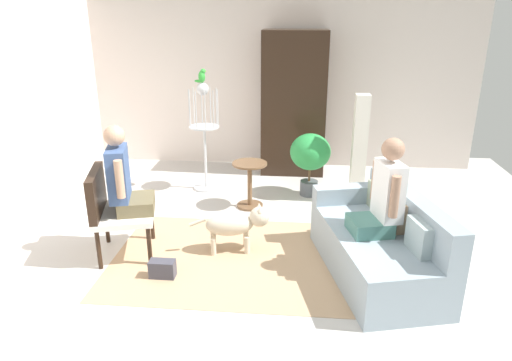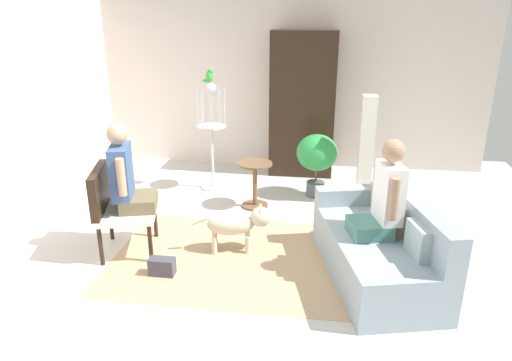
# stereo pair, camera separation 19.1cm
# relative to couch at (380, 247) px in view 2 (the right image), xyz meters

# --- Properties ---
(ground_plane) EXTENTS (7.48, 7.48, 0.00)m
(ground_plane) POSITION_rel_couch_xyz_m (-1.24, 0.19, -0.30)
(ground_plane) COLOR beige
(back_wall) EXTENTS (6.33, 0.12, 2.70)m
(back_wall) POSITION_rel_couch_xyz_m (-1.24, 3.37, 1.04)
(back_wall) COLOR silver
(back_wall) RESTS_ON ground
(area_rug) EXTENTS (2.78, 1.82, 0.01)m
(area_rug) POSITION_rel_couch_xyz_m (-1.27, 0.13, -0.30)
(area_rug) COLOR tan
(area_rug) RESTS_ON ground
(couch) EXTENTS (1.19, 1.80, 0.80)m
(couch) POSITION_rel_couch_xyz_m (0.00, 0.00, 0.00)
(couch) COLOR #8EA0AD
(couch) RESTS_ON ground
(armchair) EXTENTS (0.73, 0.79, 0.92)m
(armchair) POSITION_rel_couch_xyz_m (-2.66, 0.12, 0.25)
(armchair) COLOR black
(armchair) RESTS_ON ground
(person_on_couch) EXTENTS (0.49, 0.49, 0.90)m
(person_on_couch) POSITION_rel_couch_xyz_m (-0.02, -0.03, 0.52)
(person_on_couch) COLOR #477B72
(person_on_armchair) EXTENTS (0.50, 0.55, 0.89)m
(person_on_armchair) POSITION_rel_couch_xyz_m (-2.52, 0.15, 0.53)
(person_on_armchair) COLOR brown
(round_end_table) EXTENTS (0.44, 0.44, 0.60)m
(round_end_table) POSITION_rel_couch_xyz_m (-1.40, 1.48, 0.03)
(round_end_table) COLOR brown
(round_end_table) RESTS_ON ground
(dog) EXTENTS (0.83, 0.33, 0.52)m
(dog) POSITION_rel_couch_xyz_m (-1.42, 0.30, 0.01)
(dog) COLOR beige
(dog) RESTS_ON ground
(bird_cage_stand) EXTENTS (0.41, 0.41, 1.50)m
(bird_cage_stand) POSITION_rel_couch_xyz_m (-2.09, 2.08, 0.49)
(bird_cage_stand) COLOR silver
(bird_cage_stand) RESTS_ON ground
(parrot) EXTENTS (0.17, 0.10, 0.18)m
(parrot) POSITION_rel_couch_xyz_m (-2.10, 2.08, 1.28)
(parrot) COLOR green
(parrot) RESTS_ON bird_cage_stand
(potted_plant) EXTENTS (0.54, 0.54, 0.86)m
(potted_plant) POSITION_rel_couch_xyz_m (-0.64, 1.96, 0.27)
(potted_plant) COLOR #4C5156
(potted_plant) RESTS_ON ground
(column_lamp) EXTENTS (0.20, 0.20, 1.43)m
(column_lamp) POSITION_rel_couch_xyz_m (-0.02, 1.79, 0.40)
(column_lamp) COLOR #4C4742
(column_lamp) RESTS_ON ground
(armoire_cabinet) EXTENTS (0.95, 0.56, 2.14)m
(armoire_cabinet) POSITION_rel_couch_xyz_m (-0.89, 2.96, 0.77)
(armoire_cabinet) COLOR black
(armoire_cabinet) RESTS_ON ground
(handbag) EXTENTS (0.24, 0.13, 0.17)m
(handbag) POSITION_rel_couch_xyz_m (-2.05, -0.28, -0.22)
(handbag) COLOR #3F3F4C
(handbag) RESTS_ON ground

